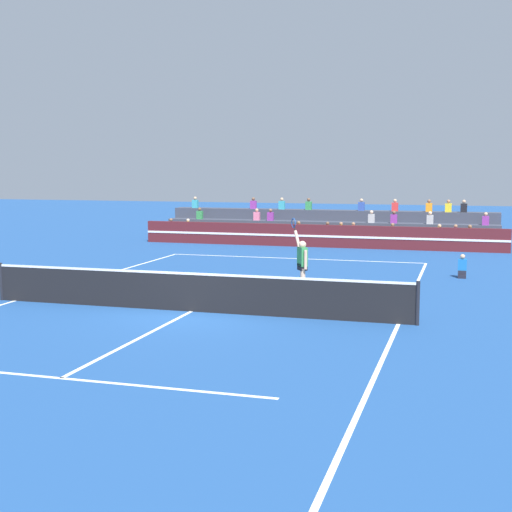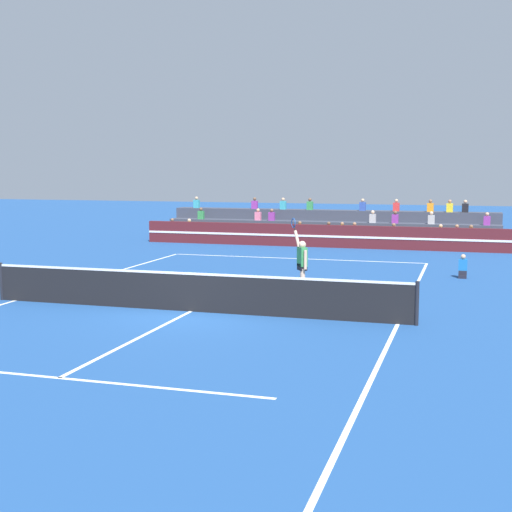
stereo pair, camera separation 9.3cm
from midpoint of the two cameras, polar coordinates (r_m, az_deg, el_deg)
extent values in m
plane|color=navy|center=(19.31, -5.34, -4.45)|extent=(120.00, 120.00, 0.00)
cube|color=white|center=(30.53, 3.00, -0.20)|extent=(11.00, 0.10, 0.01)
cube|color=white|center=(21.93, -18.82, -3.40)|extent=(0.10, 23.80, 0.01)
cube|color=white|center=(18.03, 11.18, -5.36)|extent=(0.10, 23.80, 0.01)
cube|color=white|center=(13.73, -15.51, -9.40)|extent=(8.25, 0.10, 0.01)
cube|color=white|center=(25.29, 0.09, -1.68)|extent=(8.25, 0.10, 0.01)
cube|color=white|center=(19.31, -5.34, -4.43)|extent=(0.10, 12.85, 0.01)
cylinder|color=black|center=(22.11, -19.83, -1.93)|extent=(0.10, 0.10, 1.10)
cylinder|color=black|center=(17.89, 12.66, -3.71)|extent=(0.10, 0.10, 1.10)
cube|color=black|center=(19.22, -5.35, -2.98)|extent=(11.90, 0.02, 1.00)
cube|color=white|center=(19.13, -5.37, -1.42)|extent=(11.90, 0.04, 0.06)
cube|color=#51191E|center=(35.04, 4.82, 1.61)|extent=(18.00, 0.24, 1.10)
cube|color=white|center=(34.92, 4.77, 1.59)|extent=(18.00, 0.02, 0.10)
cube|color=#383D4C|center=(36.31, 5.22, 1.36)|extent=(17.30, 0.95, 0.55)
cube|color=#B2B2B7|center=(35.58, 10.79, 1.95)|extent=(0.32, 0.22, 0.44)
sphere|color=brown|center=(35.55, 10.80, 2.46)|extent=(0.18, 0.18, 0.18)
cube|color=yellow|center=(35.92, 6.74, 2.07)|extent=(0.32, 0.22, 0.44)
sphere|color=#9E7051|center=(35.89, 6.75, 2.58)|extent=(0.18, 0.18, 0.18)
cube|color=#2D4CA5|center=(38.56, -6.88, 2.40)|extent=(0.32, 0.22, 0.44)
sphere|color=brown|center=(38.54, -6.88, 2.88)|extent=(0.18, 0.18, 0.18)
cube|color=purple|center=(35.40, 15.60, 1.79)|extent=(0.32, 0.22, 0.44)
sphere|color=#9E7051|center=(35.38, 15.61, 2.31)|extent=(0.18, 0.18, 0.18)
cube|color=pink|center=(35.82, 7.72, 2.04)|extent=(0.32, 0.22, 0.44)
sphere|color=#9E7051|center=(35.79, 7.72, 2.55)|extent=(0.18, 0.18, 0.18)
cube|color=yellow|center=(38.18, -5.52, 2.38)|extent=(0.32, 0.22, 0.44)
sphere|color=beige|center=(38.16, -5.53, 2.86)|extent=(0.18, 0.18, 0.18)
cube|color=yellow|center=(35.42, 14.38, 1.83)|extent=(0.32, 0.22, 0.44)
sphere|color=tan|center=(35.40, 14.39, 2.35)|extent=(0.18, 0.18, 0.18)
cube|color=orange|center=(35.40, 16.65, 1.76)|extent=(0.32, 0.22, 0.44)
sphere|color=brown|center=(35.37, 16.67, 2.27)|extent=(0.18, 0.18, 0.18)
cube|color=orange|center=(36.35, 3.36, 2.17)|extent=(0.32, 0.22, 0.44)
sphere|color=brown|center=(36.32, 3.36, 2.67)|extent=(0.18, 0.18, 0.18)
cube|color=red|center=(36.04, 5.67, 2.10)|extent=(0.32, 0.22, 0.44)
sphere|color=brown|center=(36.01, 5.68, 2.61)|extent=(0.18, 0.18, 0.18)
cube|color=#383D4C|center=(37.22, 5.51, 1.92)|extent=(17.30, 0.95, 1.10)
cube|color=#338C4C|center=(38.91, -4.59, 3.29)|extent=(0.32, 0.22, 0.44)
sphere|color=brown|center=(38.89, -4.60, 3.76)|extent=(0.18, 0.18, 0.18)
cube|color=#B2B2B7|center=(36.61, 9.15, 2.99)|extent=(0.32, 0.22, 0.44)
sphere|color=beige|center=(36.59, 9.16, 3.49)|extent=(0.18, 0.18, 0.18)
cube|color=#B2B2B7|center=(36.35, 13.68, 2.85)|extent=(0.32, 0.22, 0.44)
sphere|color=beige|center=(36.33, 13.69, 3.35)|extent=(0.18, 0.18, 0.18)
cube|color=purple|center=(36.48, 10.90, 2.94)|extent=(0.32, 0.22, 0.44)
sphere|color=brown|center=(36.46, 10.91, 3.44)|extent=(0.18, 0.18, 0.18)
cube|color=purple|center=(37.66, 1.10, 3.18)|extent=(0.32, 0.22, 0.44)
sphere|color=brown|center=(37.64, 1.10, 3.67)|extent=(0.18, 0.18, 0.18)
cube|color=pink|center=(37.87, -0.01, 3.21)|extent=(0.32, 0.22, 0.44)
sphere|color=tan|center=(37.85, -0.01, 3.69)|extent=(0.18, 0.18, 0.18)
cube|color=purple|center=(36.31, 17.82, 2.71)|extent=(0.32, 0.22, 0.44)
sphere|color=tan|center=(36.29, 17.84, 3.21)|extent=(0.18, 0.18, 0.18)
cube|color=#383D4C|center=(38.12, 5.79, 2.45)|extent=(17.30, 0.95, 1.65)
cube|color=orange|center=(37.27, 13.60, 3.80)|extent=(0.32, 0.22, 0.44)
sphere|color=brown|center=(37.25, 13.62, 4.29)|extent=(0.18, 0.18, 0.18)
cube|color=purple|center=(38.88, -0.28, 4.12)|extent=(0.32, 0.22, 0.44)
sphere|color=brown|center=(38.87, -0.28, 4.59)|extent=(0.18, 0.18, 0.18)
cube|color=teal|center=(39.99, -4.95, 4.17)|extent=(0.32, 0.22, 0.44)
sphere|color=tan|center=(39.98, -4.96, 4.63)|extent=(0.18, 0.18, 0.18)
cube|color=#338C4C|center=(38.10, 4.16, 4.04)|extent=(0.32, 0.22, 0.44)
sphere|color=brown|center=(38.09, 4.17, 4.52)|extent=(0.18, 0.18, 0.18)
cube|color=black|center=(37.22, 16.22, 3.71)|extent=(0.32, 0.22, 0.44)
sphere|color=tan|center=(37.20, 16.24, 4.20)|extent=(0.18, 0.18, 0.18)
cube|color=teal|center=(38.45, 2.01, 4.08)|extent=(0.32, 0.22, 0.44)
sphere|color=tan|center=(38.43, 2.01, 4.56)|extent=(0.18, 0.18, 0.18)
cube|color=red|center=(37.39, 10.99, 3.87)|extent=(0.32, 0.22, 0.44)
sphere|color=tan|center=(37.38, 11.00, 4.36)|extent=(0.18, 0.18, 0.18)
cube|color=#2D4CA5|center=(37.60, 8.36, 3.94)|extent=(0.32, 0.22, 0.44)
sphere|color=tan|center=(37.59, 8.36, 4.43)|extent=(0.18, 0.18, 0.18)
cube|color=yellow|center=(37.23, 15.07, 3.75)|extent=(0.32, 0.22, 0.44)
sphere|color=#9E7051|center=(37.22, 15.08, 4.24)|extent=(0.18, 0.18, 0.18)
cube|color=black|center=(26.09, 16.05, -1.57)|extent=(0.28, 0.36, 0.12)
cube|color=black|center=(26.08, 16.06, -1.31)|extent=(0.28, 0.24, 0.18)
cube|color=#1966B2|center=(26.04, 16.08, -0.67)|extent=(0.30, 0.18, 0.40)
sphere|color=tan|center=(26.00, 16.10, -0.04)|extent=(0.17, 0.17, 0.17)
cylinder|color=beige|center=(21.07, 3.64, -2.23)|extent=(0.14, 0.14, 0.90)
cylinder|color=beige|center=(21.30, 3.61, -2.12)|extent=(0.14, 0.14, 0.90)
cube|color=black|center=(21.09, 3.60, -0.87)|extent=(0.35, 0.38, 0.20)
cube|color=#338C4C|center=(21.05, 3.60, -0.06)|extent=(0.37, 0.41, 0.56)
sphere|color=beige|center=(21.01, 3.61, 0.92)|extent=(0.22, 0.22, 0.22)
cube|color=white|center=(21.12, 3.53, -3.32)|extent=(0.28, 0.25, 0.09)
cube|color=white|center=(21.35, 3.51, -3.20)|extent=(0.28, 0.25, 0.09)
cylinder|color=beige|center=(20.84, 3.86, -0.30)|extent=(0.09, 0.09, 0.56)
cylinder|color=beige|center=(21.36, 3.21, 1.31)|extent=(0.31, 0.39, 0.55)
cylinder|color=black|center=(21.53, 2.99, 2.24)|extent=(0.11, 0.14, 0.20)
torus|color=#1E4C99|center=(21.62, 2.89, 2.66)|extent=(0.27, 0.36, 0.43)
sphere|color=#C6DB33|center=(22.31, 6.39, -2.82)|extent=(0.07, 0.07, 0.07)
camera|label=1|loc=(0.05, -90.12, -0.01)|focal=50.00mm
camera|label=2|loc=(0.05, 89.88, 0.01)|focal=50.00mm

